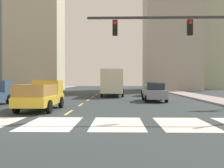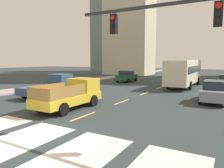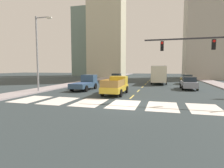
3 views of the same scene
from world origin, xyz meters
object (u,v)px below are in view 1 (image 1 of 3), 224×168
sedan_mid (49,88)px  traffic_signal_gantry (212,38)px  city_bus (113,81)px  pickup_stakebed (43,96)px  sedan_near_left (154,92)px  sedan_far (150,89)px

sedan_mid → traffic_signal_gantry: size_ratio=0.43×
city_bus → pickup_stakebed: bearing=-105.5°
sedan_mid → traffic_signal_gantry: bearing=-53.2°
pickup_stakebed → city_bus: 16.81m
traffic_signal_gantry → sedan_near_left: bearing=100.1°
sedan_far → traffic_signal_gantry: 18.76m
pickup_stakebed → sedan_far: (9.17, 15.52, -0.08)m
sedan_far → sedan_near_left: same height
pickup_stakebed → sedan_far: 18.03m
sedan_near_left → pickup_stakebed: bearing=-139.7°
sedan_far → sedan_mid: same height
sedan_far → sedan_mid: 13.90m
city_bus → sedan_mid: (-8.86, 1.79, -1.09)m
sedan_near_left → city_bus: bearing=114.7°
sedan_far → sedan_near_left: (-0.72, -8.56, 0.00)m
sedan_far → sedan_mid: (-13.67, 2.48, 0.00)m
pickup_stakebed → traffic_signal_gantry: (10.21, -2.91, 3.31)m
pickup_stakebed → traffic_signal_gantry: 11.12m
traffic_signal_gantry → city_bus: bearing=107.0°
pickup_stakebed → sedan_mid: (-4.51, 18.00, -0.08)m
city_bus → traffic_signal_gantry: bearing=-73.4°
sedan_mid → traffic_signal_gantry: traffic_signal_gantry is taller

